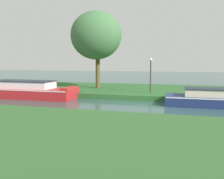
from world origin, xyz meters
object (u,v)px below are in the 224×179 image
red_barge (29,90)px  lamp_post (151,71)px  navy_narrowboat (214,99)px  mooring_post_near (74,89)px  willow_tree_left (96,36)px

red_barge → lamp_post: bearing=15.3°
red_barge → navy_narrowboat: 14.09m
mooring_post_near → willow_tree_left: bearing=76.1°
navy_narrowboat → red_barge: bearing=180.0°
red_barge → willow_tree_left: size_ratio=1.06×
lamp_post → mooring_post_near: 6.48m
willow_tree_left → mooring_post_near: bearing=-103.9°
navy_narrowboat → willow_tree_left: (-9.91, 4.77, 4.87)m
red_barge → willow_tree_left: bearing=48.8°
navy_narrowboat → mooring_post_near: navy_narrowboat is taller
navy_narrowboat → willow_tree_left: bearing=154.3°
red_barge → willow_tree_left: willow_tree_left is taller
navy_narrowboat → willow_tree_left: 12.03m
navy_narrowboat → lamp_post: 5.49m
red_barge → lamp_post: size_ratio=2.71×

